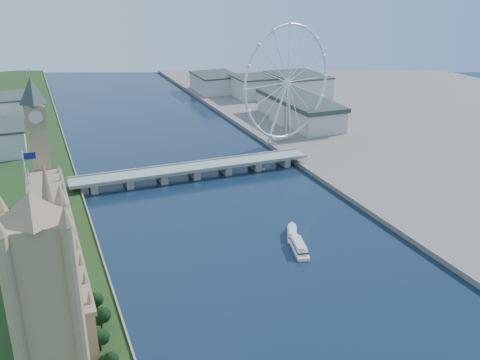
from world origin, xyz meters
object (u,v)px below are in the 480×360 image
london_eye (288,83)px  tour_boat_far (292,236)px  victoria_tower (45,298)px  tour_boat_near (299,251)px

london_eye → tour_boat_far: (-90.81, -194.05, -67.52)m
victoria_tower → london_eye: (254.98, 300.08, 13.03)m
tour_boat_near → tour_boat_far: size_ratio=1.17×
victoria_tower → tour_boat_near: size_ratio=3.49×
victoria_tower → tour_boat_far: victoria_tower is taller
london_eye → tour_boat_far: 224.63m
victoria_tower → london_eye: size_ratio=0.90×
london_eye → tour_boat_near: (-96.47, -214.95, -67.52)m
victoria_tower → london_eye: 393.99m
london_eye → tour_boat_near: london_eye is taller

